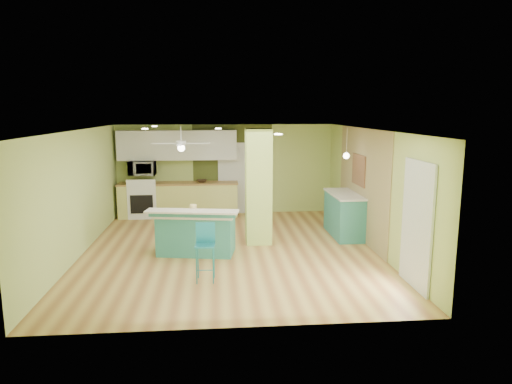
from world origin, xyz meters
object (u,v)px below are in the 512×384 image
peninsula (196,232)px  side_counter (345,214)px  fruit_bowl (202,181)px  canister (193,209)px  bar_stool (205,242)px

peninsula → side_counter: size_ratio=1.19×
peninsula → side_counter: 3.55m
fruit_bowl → canister: canister is taller
fruit_bowl → canister: (-0.07, -3.44, -0.04)m
fruit_bowl → bar_stool: bearing=-87.7°
fruit_bowl → canister: size_ratio=1.53×
bar_stool → side_counter: size_ratio=0.64×
bar_stool → fruit_bowl: (-0.19, 4.88, 0.31)m
bar_stool → canister: 1.49m
bar_stool → fruit_bowl: 4.89m
side_counter → fruit_bowl: (-3.35, 2.30, 0.47)m
peninsula → fruit_bowl: fruit_bowl is taller
bar_stool → peninsula: bearing=101.0°
canister → bar_stool: bearing=-79.5°
fruit_bowl → canister: bearing=-91.2°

